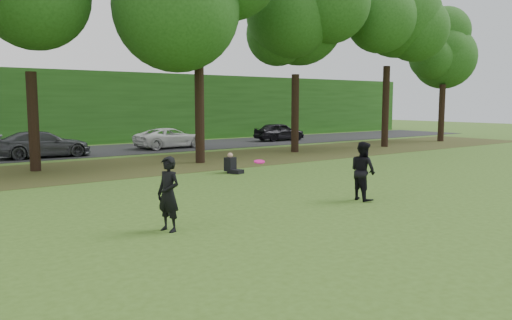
{
  "coord_description": "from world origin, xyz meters",
  "views": [
    {
      "loc": [
        -7.91,
        -8.22,
        2.86
      ],
      "look_at": [
        0.11,
        2.6,
        1.3
      ],
      "focal_mm": 35.0,
      "sensor_mm": 36.0,
      "label": 1
    }
  ],
  "objects_px": {
    "player_right": "(363,171)",
    "frisbee": "(259,162)",
    "player_left": "(168,194)",
    "seated_person": "(232,165)"
  },
  "relations": [
    {
      "from": "player_right",
      "to": "frisbee",
      "type": "relative_size",
      "value": 4.52
    },
    {
      "from": "player_left",
      "to": "seated_person",
      "type": "height_order",
      "value": "player_left"
    },
    {
      "from": "player_right",
      "to": "frisbee",
      "type": "height_order",
      "value": "player_right"
    },
    {
      "from": "player_left",
      "to": "seated_person",
      "type": "xyz_separation_m",
      "value": [
        6.25,
        6.82,
        -0.53
      ]
    },
    {
      "from": "player_left",
      "to": "frisbee",
      "type": "height_order",
      "value": "player_left"
    },
    {
      "from": "player_right",
      "to": "frisbee",
      "type": "distance_m",
      "value": 3.91
    },
    {
      "from": "player_right",
      "to": "seated_person",
      "type": "xyz_separation_m",
      "value": [
        0.05,
        6.98,
        -0.55
      ]
    },
    {
      "from": "frisbee",
      "to": "seated_person",
      "type": "distance_m",
      "value": 8.15
    },
    {
      "from": "seated_person",
      "to": "player_right",
      "type": "bearing_deg",
      "value": -109.2
    },
    {
      "from": "player_left",
      "to": "player_right",
      "type": "bearing_deg",
      "value": 71.47
    }
  ]
}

